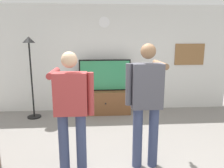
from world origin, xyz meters
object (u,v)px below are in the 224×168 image
object	(u,v)px
tv_stand	(105,102)
person_standing_nearer_lamp	(71,107)
television	(105,75)
wall_clock	(104,22)
framed_picture	(189,54)
floor_lamp	(30,61)
person_standing_nearer_couch	(146,99)

from	to	relation	value
tv_stand	person_standing_nearer_lamp	size ratio (longest dim) A/B	0.73
television	person_standing_nearer_lamp	xyz separation A→B (m)	(-0.55, -2.54, 0.00)
wall_clock	framed_picture	bearing A→B (deg)	0.13
tv_stand	wall_clock	distance (m)	2.00
television	framed_picture	bearing A→B (deg)	6.34
television	floor_lamp	bearing A→B (deg)	-172.20
tv_stand	television	bearing A→B (deg)	90.00
wall_clock	person_standing_nearer_couch	world-z (taller)	wall_clock
tv_stand	person_standing_nearer_couch	bearing A→B (deg)	-78.42
wall_clock	tv_stand	bearing A→B (deg)	-90.00
wall_clock	framed_picture	size ratio (longest dim) A/B	0.34
framed_picture	floor_lamp	distance (m)	3.99
television	person_standing_nearer_couch	world-z (taller)	person_standing_nearer_couch
framed_picture	floor_lamp	bearing A→B (deg)	-173.02
wall_clock	person_standing_nearer_lamp	distance (m)	3.11
wall_clock	television	bearing A→B (deg)	-90.00
television	floor_lamp	world-z (taller)	floor_lamp
tv_stand	framed_picture	size ratio (longest dim) A/B	1.60
television	framed_picture	size ratio (longest dim) A/B	1.63
tv_stand	framed_picture	distance (m)	2.54
television	floor_lamp	xyz separation A→B (m)	(-1.73, -0.24, 0.40)
television	person_standing_nearer_lamp	bearing A→B (deg)	-102.34
tv_stand	person_standing_nearer_lamp	world-z (taller)	person_standing_nearer_lamp
television	wall_clock	xyz separation A→B (m)	(0.00, 0.24, 1.29)
tv_stand	person_standing_nearer_couch	distance (m)	2.55
television	framed_picture	world-z (taller)	framed_picture
floor_lamp	wall_clock	bearing A→B (deg)	15.55
tv_stand	person_standing_nearer_lamp	bearing A→B (deg)	-102.57
person_standing_nearer_couch	person_standing_nearer_lamp	bearing A→B (deg)	-174.48
floor_lamp	tv_stand	bearing A→B (deg)	6.29
television	wall_clock	distance (m)	1.32
tv_stand	floor_lamp	size ratio (longest dim) A/B	0.65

